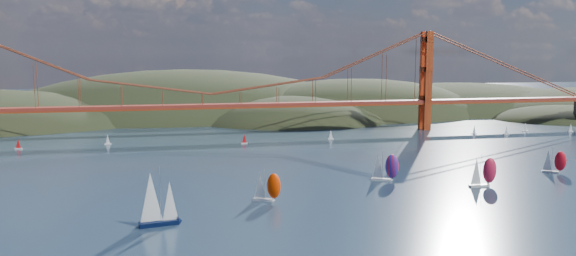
% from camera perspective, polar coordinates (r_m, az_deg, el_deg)
% --- Properties ---
extents(headlands, '(725.00, 225.00, 96.00)m').
position_cam_1_polar(headlands, '(400.80, -2.37, -0.31)').
color(headlands, black).
rests_on(headlands, ground).
extents(bridge, '(552.00, 12.00, 55.00)m').
position_cam_1_polar(bridge, '(293.69, -8.13, 5.43)').
color(bridge, maroon).
rests_on(bridge, ground).
extents(sloop_navy, '(10.26, 6.38, 15.38)m').
position_cam_1_polar(sloop_navy, '(146.41, -13.21, -7.10)').
color(sloop_navy, black).
rests_on(sloop_navy, ground).
extents(racer_0, '(8.52, 6.34, 9.60)m').
position_cam_1_polar(racer_0, '(166.28, -2.20, -5.91)').
color(racer_0, white).
rests_on(racer_0, ground).
extents(racer_1, '(9.38, 3.80, 10.81)m').
position_cam_1_polar(racer_1, '(194.01, 19.17, -4.19)').
color(racer_1, silver).
rests_on(racer_1, ground).
extents(racer_2, '(8.02, 6.55, 9.18)m').
position_cam_1_polar(racer_2, '(225.93, 25.39, -3.06)').
color(racer_2, silver).
rests_on(racer_2, ground).
extents(racer_rwb, '(9.41, 6.78, 10.57)m').
position_cam_1_polar(racer_rwb, '(194.53, 9.79, -3.87)').
color(racer_rwb, white).
rests_on(racer_rwb, ground).
extents(distant_boat_2, '(3.00, 2.00, 4.70)m').
position_cam_1_polar(distant_boat_2, '(281.64, -25.72, -1.47)').
color(distant_boat_2, silver).
rests_on(distant_boat_2, ground).
extents(distant_boat_3, '(3.00, 2.00, 4.70)m').
position_cam_1_polar(distant_boat_3, '(279.51, -17.84, -1.13)').
color(distant_boat_3, silver).
rests_on(distant_boat_3, ground).
extents(distant_boat_4, '(3.00, 2.00, 4.70)m').
position_cam_1_polar(distant_boat_4, '(316.91, 18.40, -0.14)').
color(distant_boat_4, silver).
rests_on(distant_boat_4, ground).
extents(distant_boat_5, '(3.00, 2.00, 4.70)m').
position_cam_1_polar(distant_boat_5, '(319.10, 21.31, -0.23)').
color(distant_boat_5, silver).
rests_on(distant_boat_5, ground).
extents(distant_boat_6, '(3.00, 2.00, 4.70)m').
position_cam_1_polar(distant_boat_6, '(337.51, 22.97, 0.10)').
color(distant_boat_6, silver).
rests_on(distant_boat_6, ground).
extents(distant_boat_7, '(3.00, 2.00, 4.70)m').
position_cam_1_polar(distant_boat_7, '(345.22, 26.78, 0.04)').
color(distant_boat_7, silver).
rests_on(distant_boat_7, ground).
extents(distant_boat_8, '(3.00, 2.00, 4.70)m').
position_cam_1_polar(distant_boat_8, '(282.35, 4.37, -0.69)').
color(distant_boat_8, silver).
rests_on(distant_boat_8, ground).
extents(distant_boat_9, '(3.00, 2.00, 4.70)m').
position_cam_1_polar(distant_boat_9, '(269.08, -4.46, -1.11)').
color(distant_boat_9, silver).
rests_on(distant_boat_9, ground).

